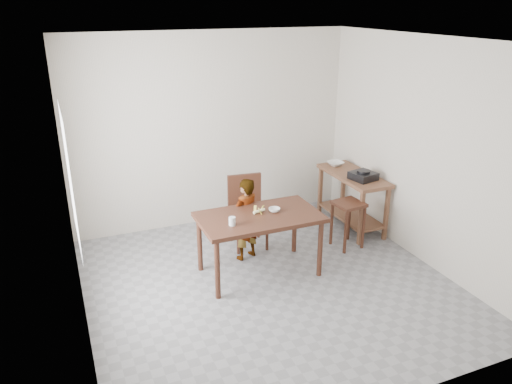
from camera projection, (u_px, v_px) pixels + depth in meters
name	position (u px, v px, depth m)	size (l,w,h in m)	color
floor	(269.00, 286.00, 5.74)	(4.00, 4.00, 0.04)	gray
ceiling	(272.00, 38.00, 4.75)	(4.00, 4.00, 0.04)	white
wall_back	(211.00, 130.00, 6.98)	(4.00, 0.04, 2.70)	beige
wall_front	(389.00, 260.00, 3.50)	(4.00, 0.04, 2.70)	beige
wall_left	(68.00, 202.00, 4.52)	(0.04, 4.00, 2.70)	beige
wall_right	(424.00, 152.00, 5.97)	(0.04, 4.00, 2.70)	beige
window_pane	(70.00, 179.00, 4.65)	(0.02, 1.10, 1.30)	white
dining_table	(259.00, 244.00, 5.85)	(1.40, 0.80, 0.75)	#402116
prep_counter	(351.00, 200.00, 7.06)	(0.50, 1.20, 0.80)	brown
child	(245.00, 219.00, 6.15)	(0.39, 0.25, 1.06)	silver
dining_chair	(249.00, 213.00, 6.48)	(0.45, 0.45, 0.93)	#402116
stool	(347.00, 224.00, 6.52)	(0.35, 0.35, 0.63)	#402116
glass_tumbler	(232.00, 221.00, 5.45)	(0.08, 0.08, 0.09)	silver
small_bowl	(274.00, 210.00, 5.81)	(0.14, 0.14, 0.04)	white
banana	(259.00, 211.00, 5.77)	(0.17, 0.12, 0.06)	#F6D35A
serving_bowl	(335.00, 164.00, 7.26)	(0.23, 0.23, 0.06)	white
gas_burner	(363.00, 176.00, 6.69)	(0.30, 0.30, 0.10)	black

